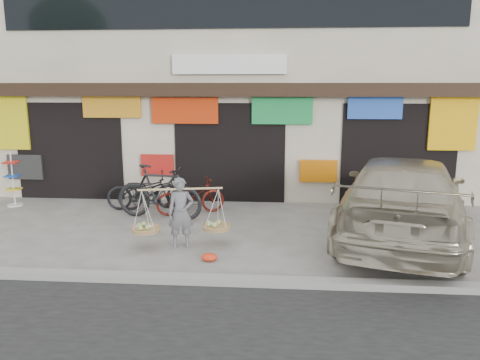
# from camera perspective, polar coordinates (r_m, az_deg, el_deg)

# --- Properties ---
(ground) EXTENTS (70.00, 70.00, 0.00)m
(ground) POSITION_cam_1_polar(r_m,az_deg,el_deg) (9.69, -3.27, -7.62)
(ground) COLOR gray
(ground) RESTS_ON ground
(kerb) EXTENTS (70.00, 0.25, 0.12)m
(kerb) POSITION_cam_1_polar(r_m,az_deg,el_deg) (7.82, -5.26, -11.98)
(kerb) COLOR gray
(kerb) RESTS_ON ground
(shophouse_block) EXTENTS (14.00, 6.32, 7.00)m
(shophouse_block) POSITION_cam_1_polar(r_m,az_deg,el_deg) (15.54, -0.20, 12.53)
(shophouse_block) COLOR beige
(shophouse_block) RESTS_ON ground
(street_vendor) EXTENTS (1.92, 0.83, 1.40)m
(street_vendor) POSITION_cam_1_polar(r_m,az_deg,el_deg) (9.32, -7.21, -4.37)
(street_vendor) COLOR slate
(street_vendor) RESTS_ON ground
(bike_0) EXTENTS (1.95, 1.09, 0.97)m
(bike_0) POSITION_cam_1_polar(r_m,az_deg,el_deg) (12.37, -11.69, -1.27)
(bike_0) COLOR black
(bike_0) RESTS_ON ground
(bike_1) EXTENTS (2.27, 1.05, 1.32)m
(bike_1) POSITION_cam_1_polar(r_m,az_deg,el_deg) (11.34, -9.86, -1.46)
(bike_1) COLOR black
(bike_1) RESTS_ON ground
(bike_2) EXTENTS (1.82, 1.23, 0.90)m
(bike_2) POSITION_cam_1_polar(r_m,az_deg,el_deg) (11.72, -6.04, -1.97)
(bike_2) COLOR maroon
(bike_2) RESTS_ON ground
(bike_3) EXTENTS (1.95, 1.09, 0.97)m
(bike_3) POSITION_cam_1_polar(r_m,az_deg,el_deg) (12.29, -10.40, -1.30)
(bike_3) COLOR black
(bike_3) RESTS_ON ground
(suv) EXTENTS (3.97, 6.35, 1.72)m
(suv) POSITION_cam_1_polar(r_m,az_deg,el_deg) (10.37, 19.22, -2.03)
(suv) COLOR #B9AE95
(suv) RESTS_ON ground
(display_rack) EXTENTS (0.40, 0.40, 1.45)m
(display_rack) POSITION_cam_1_polar(r_m,az_deg,el_deg) (13.79, -25.91, -0.48)
(display_rack) COLOR silver
(display_rack) RESTS_ON ground
(red_bag) EXTENTS (0.31, 0.25, 0.14)m
(red_bag) POSITION_cam_1_polar(r_m,az_deg,el_deg) (8.72, -3.77, -9.35)
(red_bag) COLOR red
(red_bag) RESTS_ON ground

